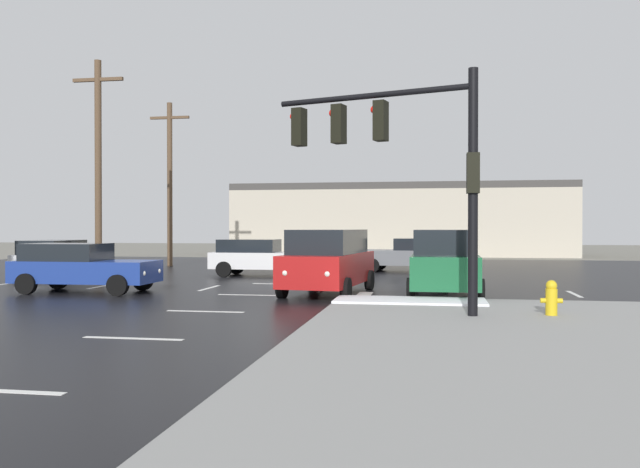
% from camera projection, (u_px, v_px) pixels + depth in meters
% --- Properties ---
extents(ground_plane, '(120.00, 120.00, 0.00)m').
position_uv_depth(ground_plane, '(266.00, 290.00, 22.20)').
color(ground_plane, slate).
extents(road_asphalt, '(44.00, 44.00, 0.02)m').
position_uv_depth(road_asphalt, '(266.00, 289.00, 22.20)').
color(road_asphalt, black).
rests_on(road_asphalt, ground_plane).
extents(snow_strip_curbside, '(4.00, 1.60, 0.06)m').
position_uv_depth(snow_strip_curbside, '(410.00, 300.00, 17.41)').
color(snow_strip_curbside, white).
rests_on(snow_strip_curbside, sidewalk_corner).
extents(lane_markings, '(36.15, 36.15, 0.01)m').
position_uv_depth(lane_markings, '(292.00, 294.00, 20.64)').
color(lane_markings, silver).
rests_on(lane_markings, road_asphalt).
extents(traffic_signal_mast, '(4.86, 1.66, 5.55)m').
position_uv_depth(traffic_signal_mast, '(403.00, 148.00, 15.33)').
color(traffic_signal_mast, black).
rests_on(traffic_signal_mast, sidewalk_corner).
extents(fire_hydrant, '(0.48, 0.26, 0.79)m').
position_uv_depth(fire_hydrant, '(551.00, 298.00, 14.71)').
color(fire_hydrant, gold).
rests_on(fire_hydrant, sidewalk_corner).
extents(strip_building_background, '(24.98, 8.00, 5.37)m').
position_uv_depth(strip_building_background, '(400.00, 220.00, 50.35)').
color(strip_building_background, '#BCB29E').
rests_on(strip_building_background, ground_plane).
extents(suv_green, '(2.22, 4.86, 2.03)m').
position_uv_depth(suv_green, '(445.00, 261.00, 20.12)').
color(suv_green, '#195933').
rests_on(suv_green, road_asphalt).
extents(sedan_silver, '(2.04, 4.55, 1.58)m').
position_uv_depth(sedan_silver, '(59.00, 258.00, 26.84)').
color(sedan_silver, '#B7BABF').
rests_on(sedan_silver, road_asphalt).
extents(sedan_blue, '(4.55, 2.05, 1.58)m').
position_uv_depth(sedan_blue, '(81.00, 267.00, 21.07)').
color(sedan_blue, navy).
rests_on(sedan_blue, road_asphalt).
extents(sedan_grey, '(4.68, 2.44, 1.58)m').
position_uv_depth(sedan_grey, '(412.00, 254.00, 30.66)').
color(sedan_grey, slate).
rests_on(sedan_grey, road_asphalt).
extents(sedan_white, '(4.54, 2.02, 1.58)m').
position_uv_depth(sedan_white, '(260.00, 257.00, 28.11)').
color(sedan_white, white).
rests_on(sedan_white, road_asphalt).
extents(suv_red, '(2.60, 4.99, 2.03)m').
position_uv_depth(suv_red, '(328.00, 260.00, 20.59)').
color(suv_red, '#B21919').
rests_on(suv_red, road_asphalt).
extents(utility_pole_far, '(2.20, 0.28, 9.03)m').
position_uv_depth(utility_pole_far, '(98.00, 164.00, 26.97)').
color(utility_pole_far, brown).
rests_on(utility_pole_far, ground_plane).
extents(utility_pole_distant, '(2.20, 0.28, 8.84)m').
position_uv_depth(utility_pole_distant, '(170.00, 181.00, 35.22)').
color(utility_pole_distant, brown).
rests_on(utility_pole_distant, ground_plane).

